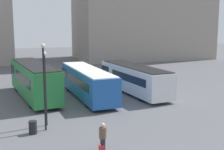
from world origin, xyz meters
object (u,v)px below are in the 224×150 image
suitcase (102,150)px  lamp_post_0 (44,80)px  traveler (103,134)px  bus_2 (134,78)px  trash_bin (33,127)px  lamp_post_1 (45,82)px  bus_1 (87,82)px  bus_0 (33,79)px

suitcase → lamp_post_0: 6.29m
traveler → suitcase: 0.86m
bus_2 → trash_bin: bearing=124.9°
lamp_post_1 → lamp_post_0: bearing=-100.3°
bus_1 → lamp_post_0: 9.72m
suitcase → lamp_post_0: (-2.37, 4.94, 3.09)m
bus_0 → bus_2: bus_0 is taller
bus_2 → lamp_post_1: lamp_post_1 is taller
lamp_post_0 → lamp_post_1: (0.17, 0.95, -0.31)m
lamp_post_0 → trash_bin: size_ratio=6.73×
lamp_post_0 → lamp_post_1: size_ratio=1.12×
traveler → lamp_post_1: size_ratio=0.31×
lamp_post_1 → bus_0: bearing=90.8°
bus_1 → traveler: size_ratio=7.02×
lamp_post_0 → trash_bin: bearing=-152.2°
trash_bin → traveler: bearing=-49.3°
trash_bin → lamp_post_0: bearing=27.8°
suitcase → bus_1: bearing=-14.8°
suitcase → trash_bin: 5.53m
bus_2 → lamp_post_1: size_ratio=2.20×
lamp_post_0 → trash_bin: lamp_post_0 is taller
trash_bin → bus_2: bearing=40.4°
traveler → trash_bin: traveler is taller
bus_0 → traveler: size_ratio=7.18×
bus_2 → trash_bin: 14.09m
bus_2 → lamp_post_1: (-9.66, -7.70, 1.53)m
lamp_post_1 → trash_bin: lamp_post_1 is taller
traveler → lamp_post_0: (-2.59, 4.47, 2.41)m
traveler → suitcase: size_ratio=2.09×
lamp_post_0 → traveler: bearing=-59.9°
bus_0 → bus_2: bearing=-103.4°
suitcase → trash_bin: trash_bin is taller
lamp_post_0 → lamp_post_1: bearing=79.7°
bus_1 → lamp_post_1: lamp_post_1 is taller
bus_0 → lamp_post_1: lamp_post_1 is taller
bus_2 → lamp_post_1: 12.45m
bus_1 → trash_bin: 10.44m
lamp_post_0 → suitcase: bearing=-64.4°
bus_0 → suitcase: bus_0 is taller
bus_0 → bus_1: bearing=-114.6°
bus_0 → bus_1: size_ratio=1.02×
bus_2 → suitcase: bearing=145.7°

